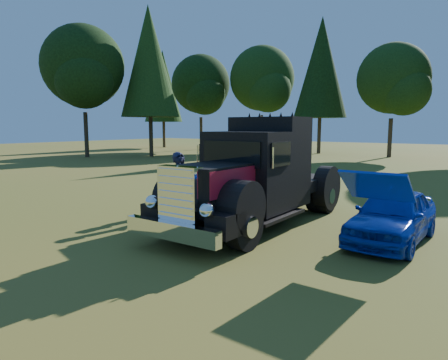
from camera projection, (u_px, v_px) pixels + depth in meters
ground at (256, 244)px, 9.37m from camera, size 120.00×120.00×0.00m
diamond_t_truck at (253, 180)px, 11.00m from camera, size 3.34×7.16×3.00m
hotrod_coupe at (392, 215)px, 9.47m from camera, size 1.59×4.05×1.89m
spectator_near at (179, 184)px, 12.27m from camera, size 0.72×0.85×1.96m
spectator_far at (181, 183)px, 12.92m from camera, size 1.07×1.11×1.81m
distant_teal_car at (244, 149)px, 38.40m from camera, size 3.65×3.08×1.18m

